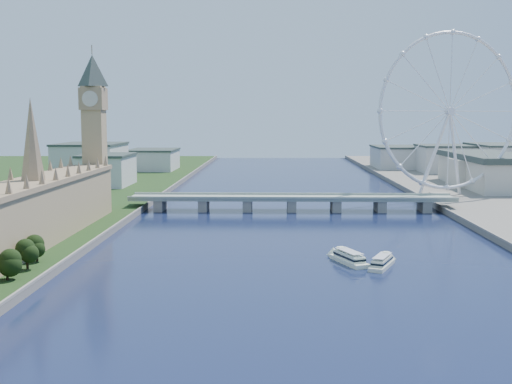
{
  "coord_description": "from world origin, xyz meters",
  "views": [
    {
      "loc": [
        -12.95,
        -133.44,
        63.53
      ],
      "look_at": [
        -21.92,
        210.0,
        23.28
      ],
      "focal_mm": 45.0,
      "sensor_mm": 36.0,
      "label": 1
    }
  ],
  "objects": [
    {
      "name": "county_hall",
      "position": [
        175.0,
        430.0,
        0.0
      ],
      "size": [
        54.0,
        144.0,
        35.0
      ],
      "primitive_type": null,
      "color": "beige",
      "rests_on": "ground"
    },
    {
      "name": "london_eye",
      "position": [
        119.98,
        355.08,
        67.52
      ],
      "size": [
        113.6,
        39.12,
        124.3
      ],
      "color": "silver",
      "rests_on": "ground"
    },
    {
      "name": "big_ben",
      "position": [
        -128.0,
        278.0,
        66.57
      ],
      "size": [
        20.02,
        20.02,
        110.0
      ],
      "color": "tan",
      "rests_on": "ground"
    },
    {
      "name": "tour_boat_near",
      "position": [
        20.58,
        141.75,
        0.0
      ],
      "size": [
        16.9,
        28.23,
        6.08
      ],
      "primitive_type": null,
      "rotation": [
        0.0,
        0.0,
        0.39
      ],
      "color": "white",
      "rests_on": "ground"
    },
    {
      "name": "westminster_bridge",
      "position": [
        0.0,
        300.0,
        6.63
      ],
      "size": [
        220.0,
        22.0,
        9.5
      ],
      "color": "gray",
      "rests_on": "ground"
    },
    {
      "name": "tour_boat_far",
      "position": [
        33.65,
        134.72,
        0.0
      ],
      "size": [
        16.15,
        25.96,
        5.59
      ],
      "primitive_type": null,
      "rotation": [
        0.0,
        0.0,
        -0.41
      ],
      "color": "beige",
      "rests_on": "ground"
    },
    {
      "name": "city_skyline",
      "position": [
        39.22,
        560.08,
        16.96
      ],
      "size": [
        505.0,
        280.0,
        32.0
      ],
      "color": "beige",
      "rests_on": "ground"
    },
    {
      "name": "parliament_range",
      "position": [
        -128.0,
        170.0,
        18.48
      ],
      "size": [
        24.0,
        200.0,
        70.0
      ],
      "color": "tan",
      "rests_on": "ground"
    }
  ]
}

